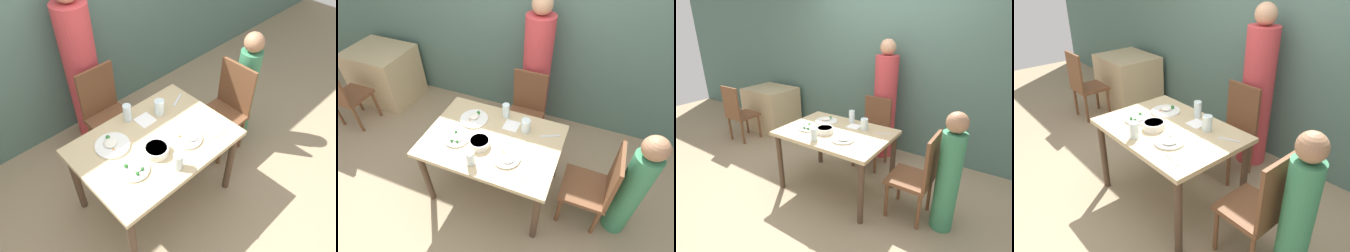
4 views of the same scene
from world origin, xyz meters
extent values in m
plane|color=#998466|center=(0.00, 0.00, 0.00)|extent=(10.00, 10.00, 0.00)
cube|color=#4C6B60|center=(0.00, 1.36, 1.35)|extent=(10.00, 0.06, 2.70)
cube|color=tan|center=(0.00, 0.00, 0.71)|extent=(1.20, 0.85, 0.04)
cylinder|color=#4C3828|center=(-0.54, -0.36, 0.35)|extent=(0.06, 0.06, 0.69)
cylinder|color=#4C3828|center=(0.54, -0.36, 0.35)|extent=(0.06, 0.06, 0.69)
cylinder|color=#4C3828|center=(-0.54, 0.36, 0.35)|extent=(0.06, 0.06, 0.69)
cylinder|color=#4C3828|center=(0.54, 0.36, 0.35)|extent=(0.06, 0.06, 0.69)
cube|color=brown|center=(0.07, 0.69, 0.41)|extent=(0.40, 0.40, 0.04)
cube|color=brown|center=(0.07, 0.88, 0.68)|extent=(0.38, 0.03, 0.49)
cylinder|color=brown|center=(-0.10, 0.53, 0.20)|extent=(0.04, 0.04, 0.39)
cylinder|color=brown|center=(0.23, 0.53, 0.20)|extent=(0.04, 0.04, 0.39)
cylinder|color=brown|center=(-0.10, 0.86, 0.20)|extent=(0.04, 0.04, 0.39)
cylinder|color=brown|center=(0.23, 0.86, 0.20)|extent=(0.04, 0.04, 0.39)
cube|color=brown|center=(0.87, 0.03, 0.41)|extent=(0.40, 0.40, 0.04)
cube|color=brown|center=(1.06, 0.03, 0.68)|extent=(0.03, 0.38, 0.49)
cylinder|color=brown|center=(0.71, 0.19, 0.20)|extent=(0.04, 0.04, 0.39)
cylinder|color=brown|center=(0.71, -0.14, 0.20)|extent=(0.04, 0.04, 0.39)
cylinder|color=brown|center=(1.04, 0.19, 0.20)|extent=(0.04, 0.04, 0.39)
cylinder|color=brown|center=(1.04, -0.14, 0.20)|extent=(0.04, 0.04, 0.39)
cylinder|color=#C63D42|center=(0.07, 1.09, 0.72)|extent=(0.31, 0.31, 1.44)
sphere|color=tan|center=(0.07, 1.09, 1.55)|extent=(0.21, 0.21, 0.21)
cylinder|color=#387F56|center=(1.21, 0.03, 0.50)|extent=(0.21, 0.21, 0.99)
sphere|color=#9E7051|center=(1.21, 0.03, 1.08)|extent=(0.19, 0.19, 0.19)
cylinder|color=silver|center=(-0.07, -0.11, 0.76)|extent=(0.18, 0.18, 0.06)
cylinder|color=#BC5123|center=(-0.07, -0.11, 0.79)|extent=(0.16, 0.16, 0.01)
cylinder|color=white|center=(0.19, -0.16, 0.74)|extent=(0.24, 0.24, 0.02)
ellipsoid|color=white|center=(0.21, -0.17, 0.76)|extent=(0.12, 0.12, 0.02)
cone|color=orange|center=(0.18, -0.21, 0.76)|extent=(0.02, 0.02, 0.03)
cone|color=orange|center=(0.16, -0.12, 0.76)|extent=(0.02, 0.02, 0.03)
cylinder|color=white|center=(-0.27, 0.17, 0.74)|extent=(0.27, 0.27, 0.02)
ellipsoid|color=white|center=(-0.28, 0.18, 0.76)|extent=(0.10, 0.10, 0.03)
sphere|color=#2D702D|center=(-0.26, 0.24, 0.76)|extent=(0.03, 0.03, 0.03)
cone|color=orange|center=(-0.29, 0.12, 0.76)|extent=(0.01, 0.01, 0.02)
cylinder|color=white|center=(-0.30, -0.12, 0.74)|extent=(0.23, 0.23, 0.02)
ellipsoid|color=white|center=(-0.27, -0.12, 0.76)|extent=(0.11, 0.11, 0.02)
sphere|color=#2D702D|center=(-0.33, -0.07, 0.76)|extent=(0.03, 0.03, 0.03)
sphere|color=#2D702D|center=(-0.26, -0.17, 0.76)|extent=(0.03, 0.03, 0.03)
sphere|color=#2D702D|center=(-0.31, -0.18, 0.76)|extent=(0.03, 0.03, 0.03)
cylinder|color=silver|center=(-0.05, -0.31, 0.80)|extent=(0.07, 0.07, 0.13)
cylinder|color=silver|center=(0.00, 0.32, 0.80)|extent=(0.07, 0.07, 0.15)
cylinder|color=silver|center=(0.24, 0.21, 0.80)|extent=(0.08, 0.08, 0.13)
cube|color=white|center=(0.10, 0.22, 0.73)|extent=(0.14, 0.14, 0.01)
cube|color=silver|center=(0.47, 0.22, 0.73)|extent=(0.17, 0.09, 0.01)
cube|color=silver|center=(0.39, -0.29, 0.73)|extent=(0.18, 0.06, 0.01)
cube|color=tan|center=(-2.10, 0.91, 0.37)|extent=(0.81, 0.69, 0.75)
cube|color=brown|center=(-2.10, 0.30, 0.41)|extent=(0.40, 0.40, 0.04)
cube|color=brown|center=(-2.10, 0.11, 0.68)|extent=(0.38, 0.03, 0.49)
cylinder|color=brown|center=(-1.94, 0.46, 0.20)|extent=(0.04, 0.04, 0.39)
cylinder|color=brown|center=(-2.27, 0.46, 0.20)|extent=(0.04, 0.04, 0.39)
cylinder|color=brown|center=(-1.94, 0.13, 0.20)|extent=(0.04, 0.04, 0.39)
cylinder|color=brown|center=(-2.27, 0.13, 0.20)|extent=(0.04, 0.04, 0.39)
camera|label=1|loc=(-1.10, -1.33, 2.55)|focal=35.00mm
camera|label=2|loc=(0.71, -1.45, 2.42)|focal=28.00mm
camera|label=3|loc=(1.56, -2.17, 1.86)|focal=28.00mm
camera|label=4|loc=(1.91, -1.51, 2.01)|focal=35.00mm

